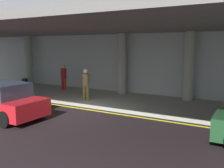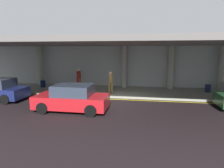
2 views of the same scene
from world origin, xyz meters
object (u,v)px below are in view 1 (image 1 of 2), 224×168
(person_waiting_for_ride, at_px, (86,83))
(traveler_with_luggage, at_px, (64,76))
(support_column_far_left, at_px, (29,60))
(car_red, at_px, (1,101))
(support_column_left_mid, at_px, (122,64))
(suitcase_upright_primary, at_px, (25,83))
(support_column_center, at_px, (189,66))

(person_waiting_for_ride, bearing_deg, traveler_with_luggage, -31.77)
(support_column_far_left, relative_size, traveler_with_luggage, 2.17)
(car_red, bearing_deg, support_column_left_mid, -108.34)
(support_column_far_left, height_order, person_waiting_for_ride, support_column_far_left)
(traveler_with_luggage, distance_m, suitcase_upright_primary, 3.29)
(support_column_far_left, height_order, traveler_with_luggage, support_column_far_left)
(support_column_far_left, height_order, support_column_left_mid, same)
(person_waiting_for_ride, height_order, suitcase_upright_primary, person_waiting_for_ride)
(support_column_center, bearing_deg, support_column_far_left, 180.00)
(support_column_far_left, xyz_separation_m, support_column_center, (12.00, 0.00, 0.00))
(car_red, distance_m, suitcase_upright_primary, 7.45)
(car_red, bearing_deg, support_column_center, -132.57)
(support_column_center, relative_size, car_red, 0.89)
(support_column_left_mid, distance_m, person_waiting_for_ride, 2.99)
(support_column_left_mid, xyz_separation_m, suitcase_upright_primary, (-7.10, -1.28, -1.51))
(support_column_far_left, xyz_separation_m, car_red, (5.79, -6.90, -1.26))
(traveler_with_luggage, bearing_deg, support_column_far_left, -68.27)
(support_column_center, height_order, car_red, support_column_center)
(traveler_with_luggage, distance_m, person_waiting_for_ride, 3.73)
(support_column_left_mid, height_order, traveler_with_luggage, support_column_left_mid)
(support_column_far_left, distance_m, support_column_center, 12.00)
(car_red, height_order, traveler_with_luggage, traveler_with_luggage)
(car_red, bearing_deg, person_waiting_for_ride, -110.45)
(support_column_far_left, xyz_separation_m, person_waiting_for_ride, (7.28, -2.77, -0.86))
(traveler_with_luggage, relative_size, person_waiting_for_ride, 1.00)
(car_red, height_order, suitcase_upright_primary, car_red)
(support_column_far_left, bearing_deg, car_red, -50.00)
(support_column_far_left, height_order, suitcase_upright_primary, support_column_far_left)
(suitcase_upright_primary, bearing_deg, person_waiting_for_ride, -38.78)
(support_column_left_mid, height_order, car_red, support_column_left_mid)
(support_column_center, bearing_deg, traveler_with_luggage, -174.02)
(support_column_left_mid, height_order, support_column_center, same)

